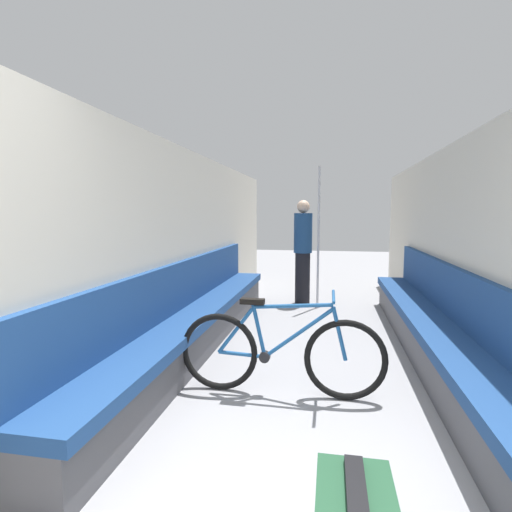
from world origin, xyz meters
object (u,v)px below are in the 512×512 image
bench_seat_row_right (435,332)px  grab_pole_near (318,240)px  passenger_standing (303,251)px  bench_seat_row_left (197,320)px  bicycle (280,353)px

bench_seat_row_right → grab_pole_near: 2.59m
passenger_standing → grab_pole_near: bearing=-129.3°
bench_seat_row_right → bench_seat_row_left: bearing=180.0°
bench_seat_row_left → grab_pole_near: (1.26, 2.14, 0.77)m
bench_seat_row_left → bench_seat_row_right: same height
bicycle → grab_pole_near: grab_pole_near is taller
bicycle → passenger_standing: 3.46m
bench_seat_row_right → bicycle: (-1.44, -1.00, 0.04)m
bench_seat_row_right → grab_pole_near: grab_pole_near is taller
bench_seat_row_left → bench_seat_row_right: 2.50m
bench_seat_row_left → bicycle: bench_seat_row_left is taller
bicycle → grab_pole_near: bearing=67.6°
passenger_standing → bicycle: bearing=-171.6°
grab_pole_near → passenger_standing: bearing=133.2°
bench_seat_row_right → passenger_standing: size_ratio=3.05×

